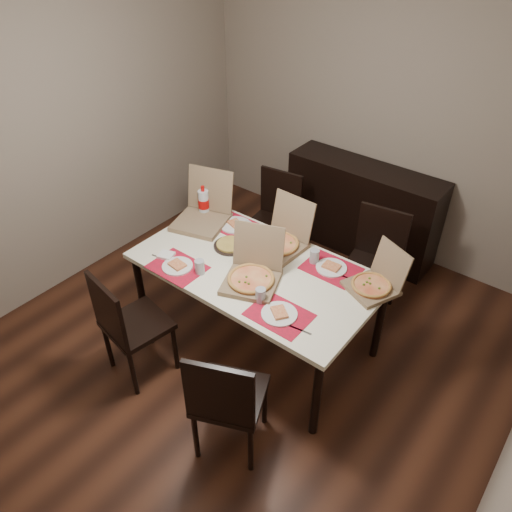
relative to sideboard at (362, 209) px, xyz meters
name	(u,v)px	position (x,y,z in m)	size (l,w,h in m)	color
ground	(248,348)	(0.00, -1.78, -0.46)	(3.80, 4.00, 0.02)	#422114
room_walls	(287,126)	(0.00, -1.35, 1.28)	(3.84, 4.02, 2.62)	gray
sideboard	(362,209)	(0.00, 0.00, 0.00)	(1.50, 0.40, 0.90)	black
dining_table	(256,274)	(-0.01, -1.66, 0.23)	(1.80, 1.00, 0.75)	white
chair_near_left	(127,323)	(-0.52, -2.50, 0.06)	(0.48, 0.48, 0.93)	black
chair_near_right	(226,399)	(0.46, -2.55, 0.06)	(0.55, 0.55, 0.93)	black
chair_far_left	(275,217)	(-0.53, -0.72, 0.06)	(0.47, 0.47, 0.93)	black
chair_far_right	(374,258)	(0.50, -0.72, 0.06)	(0.48, 0.48, 0.93)	black
setting_near_left	(182,265)	(-0.43, -2.00, 0.32)	(0.47, 0.30, 0.11)	red
setting_near_right	(274,309)	(0.37, -1.96, 0.32)	(0.47, 0.30, 0.11)	red
setting_far_left	(237,225)	(-0.46, -1.34, 0.32)	(0.45, 0.30, 0.11)	red
setting_far_right	(326,264)	(0.39, -1.34, 0.32)	(0.49, 0.30, 0.11)	red
napkin_loose	(259,270)	(0.04, -1.68, 0.31)	(0.12, 0.11, 0.02)	white
pizza_box_center	(252,275)	(0.07, -1.81, 0.36)	(0.49, 0.51, 0.37)	#7A6246
pizza_box_right	(375,283)	(0.78, -1.35, 0.35)	(0.42, 0.43, 0.31)	#7A6246
pizza_box_left	(203,215)	(-0.73, -1.45, 0.36)	(0.51, 0.54, 0.40)	#7A6246
pizza_box_extra	(280,241)	(-0.02, -1.35, 0.36)	(0.39, 0.43, 0.37)	#7A6246
faina_plate	(230,245)	(-0.32, -1.58, 0.31)	(0.26, 0.26, 0.03)	black
dip_bowl	(279,254)	(0.04, -1.44, 0.31)	(0.11, 0.11, 0.03)	white
soda_bottle	(204,203)	(-0.80, -1.36, 0.41)	(0.09, 0.09, 0.27)	silver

